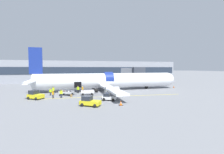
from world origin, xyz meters
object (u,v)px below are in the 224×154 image
baggage_tug_lead (90,102)px  ground_crew_loader_a (78,89)px  baggage_tug_mid (35,95)px  ground_crew_marshal (53,90)px  baggage_tug_rear (109,97)px  ground_crew_supervisor (53,94)px  ground_crew_helper (82,89)px  suitcase_on_tarmac_upright (71,96)px  ground_crew_loader_b (50,92)px  baggage_cart_loading (67,93)px  ground_crew_driver (61,93)px  airplane (107,81)px  baggage_cart_queued (88,93)px

baggage_tug_lead → ground_crew_loader_a: size_ratio=2.02×
baggage_tug_mid → ground_crew_marshal: bearing=55.2°
baggage_tug_rear → ground_crew_supervisor: size_ratio=1.91×
ground_crew_helper → suitcase_on_tarmac_upright: ground_crew_helper is taller
baggage_tug_lead → ground_crew_helper: (-0.16, 12.78, 0.19)m
baggage_tug_mid → ground_crew_loader_b: 4.02m
baggage_cart_loading → ground_crew_loader_b: (-3.45, 0.78, 0.29)m
baggage_tug_mid → ground_crew_driver: bearing=-2.2°
baggage_tug_lead → baggage_cart_loading: 11.20m
baggage_cart_loading → ground_crew_loader_a: (2.50, 2.14, 0.40)m
airplane → baggage_tug_mid: (-15.94, -7.27, -1.85)m
ground_crew_helper → ground_crew_driver: bearing=-133.1°
baggage_cart_queued → ground_crew_driver: size_ratio=2.25×
baggage_cart_loading → airplane: bearing=25.3°
baggage_tug_rear → baggage_cart_queued: baggage_tug_rear is taller
ground_crew_marshal → baggage_tug_mid: bearing=-124.8°
baggage_tug_rear → baggage_cart_loading: bearing=136.1°
ground_crew_loader_a → suitcase_on_tarmac_upright: ground_crew_loader_a is taller
baggage_cart_loading → ground_crew_marshal: (-2.94, 1.64, 0.43)m
ground_crew_marshal → suitcase_on_tarmac_upright: (3.86, -4.00, -0.66)m
ground_crew_driver → ground_crew_loader_a: bearing=53.8°
ground_crew_loader_b → ground_crew_helper: bearing=11.6°
baggage_tug_rear → ground_crew_driver: size_ratio=1.78×
ground_crew_marshal → baggage_tug_lead: bearing=-61.4°
baggage_tug_rear → ground_crew_driver: bearing=151.5°
ground_crew_supervisor → airplane: bearing=30.3°
baggage_tug_mid → ground_crew_marshal: (2.87, 4.12, 0.22)m
airplane → baggage_tug_mid: size_ratio=12.37×
suitcase_on_tarmac_upright → airplane: bearing=37.8°
airplane → baggage_cart_queued: size_ratio=10.79×
baggage_tug_mid → ground_crew_supervisor: bearing=-2.9°
ground_crew_driver → ground_crew_marshal: ground_crew_marshal is taller
baggage_cart_loading → suitcase_on_tarmac_upright: 2.54m
baggage_cart_loading → ground_crew_supervisor: size_ratio=2.49×
ground_crew_loader_b → suitcase_on_tarmac_upright: 5.40m
baggage_tug_rear → ground_crew_marshal: bearing=139.6°
ground_crew_loader_a → ground_crew_helper: (1.05, 0.08, -0.05)m
baggage_tug_rear → ground_crew_helper: ground_crew_helper is taller
baggage_cart_loading → ground_crew_loader_b: 3.55m
ground_crew_loader_b → ground_crew_loader_a: bearing=12.9°
airplane → baggage_cart_loading: airplane is taller
airplane → ground_crew_driver: bearing=-146.2°
baggage_tug_mid → suitcase_on_tarmac_upright: baggage_tug_mid is taller
baggage_cart_queued → baggage_cart_loading: bearing=164.5°
airplane → ground_crew_loader_b: bearing=-163.5°
baggage_tug_mid → baggage_tug_rear: (13.47, -4.91, -0.15)m
baggage_cart_queued → ground_crew_driver: bearing=-165.4°
baggage_tug_rear → suitcase_on_tarmac_upright: (-6.75, 5.02, -0.29)m
baggage_tug_lead → baggage_cart_queued: size_ratio=0.93×
baggage_tug_mid → ground_crew_loader_a: ground_crew_loader_a is taller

